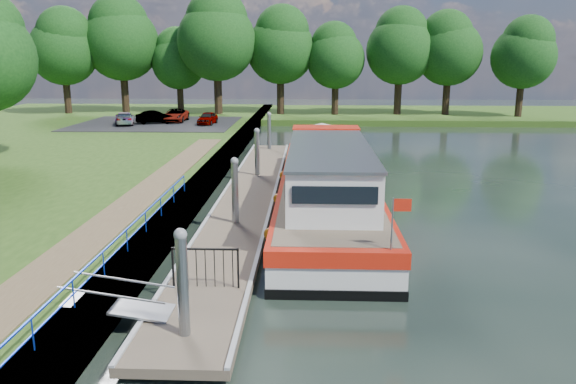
{
  "coord_description": "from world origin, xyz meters",
  "views": [
    {
      "loc": [
        2.83,
        -12.16,
        6.59
      ],
      "look_at": [
        1.98,
        9.45,
        1.4
      ],
      "focal_mm": 35.0,
      "sensor_mm": 36.0,
      "label": 1
    }
  ],
  "objects_px": {
    "barge": "(326,182)",
    "car_b": "(155,117)",
    "car_c": "(125,118)",
    "car_d": "(175,115)",
    "pontoon": "(248,199)",
    "car_a": "(208,118)"
  },
  "relations": [
    {
      "from": "car_a",
      "to": "car_c",
      "type": "relative_size",
      "value": 0.83
    },
    {
      "from": "car_a",
      "to": "car_c",
      "type": "height_order",
      "value": "car_c"
    },
    {
      "from": "barge",
      "to": "car_c",
      "type": "distance_m",
      "value": 29.46
    },
    {
      "from": "barge",
      "to": "car_a",
      "type": "distance_m",
      "value": 26.47
    },
    {
      "from": "car_a",
      "to": "car_b",
      "type": "xyz_separation_m",
      "value": [
        -4.78,
        0.36,
        0.02
      ]
    },
    {
      "from": "car_b",
      "to": "car_c",
      "type": "distance_m",
      "value": 2.64
    },
    {
      "from": "car_c",
      "to": "car_d",
      "type": "height_order",
      "value": "car_d"
    },
    {
      "from": "car_a",
      "to": "car_c",
      "type": "distance_m",
      "value": 7.27
    },
    {
      "from": "car_a",
      "to": "car_b",
      "type": "relative_size",
      "value": 0.93
    },
    {
      "from": "barge",
      "to": "car_b",
      "type": "xyz_separation_m",
      "value": [
        -14.63,
        24.93,
        0.32
      ]
    },
    {
      "from": "pontoon",
      "to": "car_b",
      "type": "height_order",
      "value": "car_b"
    },
    {
      "from": "pontoon",
      "to": "car_c",
      "type": "height_order",
      "value": "car_c"
    },
    {
      "from": "barge",
      "to": "pontoon",
      "type": "bearing_deg",
      "value": 176.02
    },
    {
      "from": "car_b",
      "to": "car_d",
      "type": "bearing_deg",
      "value": -57.69
    },
    {
      "from": "car_b",
      "to": "car_c",
      "type": "height_order",
      "value": "car_b"
    },
    {
      "from": "pontoon",
      "to": "car_a",
      "type": "bearing_deg",
      "value": 104.42
    },
    {
      "from": "barge",
      "to": "car_b",
      "type": "height_order",
      "value": "barge"
    },
    {
      "from": "pontoon",
      "to": "car_d",
      "type": "xyz_separation_m",
      "value": [
        -9.6,
        26.28,
        1.24
      ]
    },
    {
      "from": "barge",
      "to": "car_c",
      "type": "bearing_deg",
      "value": 125.47
    },
    {
      "from": "car_a",
      "to": "car_d",
      "type": "xyz_separation_m",
      "value": [
        -3.35,
        1.96,
        0.04
      ]
    },
    {
      "from": "car_b",
      "to": "barge",
      "type": "bearing_deg",
      "value": -165.56
    },
    {
      "from": "car_b",
      "to": "car_d",
      "type": "height_order",
      "value": "car_d"
    }
  ]
}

